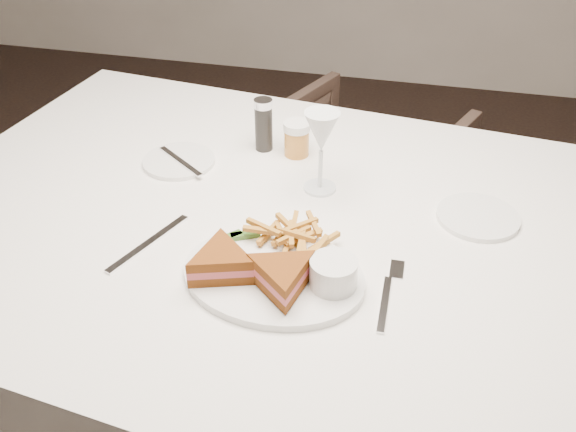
# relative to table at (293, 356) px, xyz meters

# --- Properties ---
(table) EXTENTS (1.69, 1.23, 0.75)m
(table) POSITION_rel_table_xyz_m (0.00, 0.00, 0.00)
(table) COLOR white
(table) RESTS_ON ground
(chair_far) EXTENTS (0.76, 0.74, 0.61)m
(chair_far) POSITION_rel_table_xyz_m (0.02, 0.89, -0.07)
(chair_far) COLOR #47352C
(chair_far) RESTS_ON ground
(table_setting) EXTENTS (0.81, 0.65, 0.18)m
(table_setting) POSITION_rel_table_xyz_m (0.00, -0.06, 0.41)
(table_setting) COLOR white
(table_setting) RESTS_ON table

